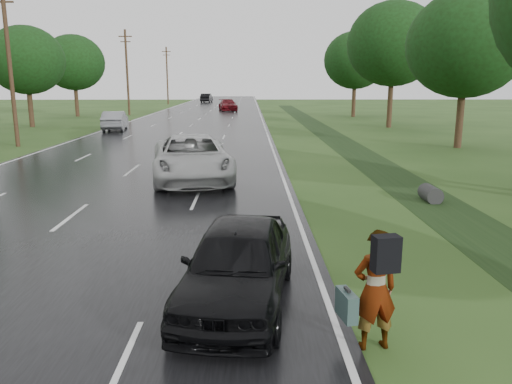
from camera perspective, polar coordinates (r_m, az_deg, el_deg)
The scene contains 19 objects.
road at distance 51.87m, azimuth -6.79°, elevation 8.02°, with size 14.00×180.00×0.04m, color black.
edge_stripe_east at distance 51.61m, azimuth 0.76°, elevation 8.11°, with size 0.12×180.00×0.01m, color silver.
edge_stripe_west at distance 52.99m, azimuth -14.14°, elevation 7.86°, with size 0.12×180.00×0.01m, color silver.
center_line at distance 51.87m, azimuth -6.79°, elevation 8.05°, with size 0.12×180.00×0.01m, color silver.
drainage_ditch at distance 26.20m, azimuth 12.84°, elevation 3.52°, with size 2.20×120.00×0.56m.
utility_pole_mid at distance 34.66m, azimuth -26.36°, elevation 13.25°, with size 1.60×0.26×10.00m.
utility_pole_far at distance 63.15m, azimuth -14.52°, elevation 13.21°, with size 1.60×0.26×10.00m.
utility_pole_distant at distance 92.60m, azimuth -10.12°, elevation 13.05°, with size 1.60×0.26×10.00m.
tree_east_c at distance 33.13m, azimuth 22.90°, elevation 15.28°, with size 7.00×7.00×9.29m.
tree_east_d at distance 46.27m, azimuth 15.42°, elevation 15.99°, with size 8.00×8.00×10.76m.
tree_east_f at distance 59.75m, azimuth 11.29°, elevation 14.55°, with size 7.20×7.20×9.62m.
tree_west_d at distance 49.49m, azimuth -24.79°, elevation 13.51°, with size 6.60×6.60×8.80m.
tree_west_f at distance 62.79m, azimuth -20.12°, elevation 13.72°, with size 7.00×7.00×9.29m.
pedestrian at distance 7.75m, azimuth 13.34°, elevation -10.68°, with size 0.93×0.72×1.88m.
white_pickup at distance 20.44m, azimuth -7.36°, elevation 3.88°, with size 3.03×6.58×1.83m, color beige.
dark_sedan at distance 9.02m, azimuth -2.08°, elevation -8.14°, with size 1.79×4.46×1.52m, color black.
silver_sedan at distance 43.46m, azimuth -15.81°, elevation 7.86°, with size 1.66×4.75×1.57m, color gray.
far_car_red at distance 70.49m, azimuth -3.23°, elevation 9.90°, with size 2.21×5.44×1.58m, color maroon.
far_car_dark at distance 100.10m, azimuth -5.67°, elevation 10.66°, with size 1.79×5.15×1.70m, color black.
Camera 1 is at (5.32, -6.44, 3.98)m, focal length 35.00 mm.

